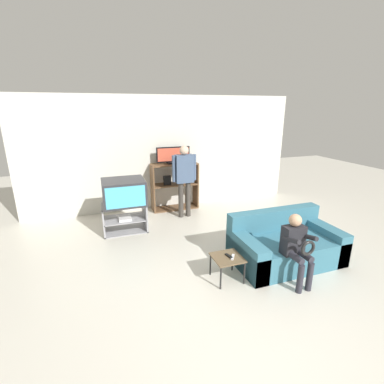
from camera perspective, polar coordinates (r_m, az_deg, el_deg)
ground_plane at (r=3.50m, az=13.88°, el=-25.27°), size 18.00×18.00×0.00m
wall_back at (r=6.58m, az=-5.48°, el=7.94°), size 6.40×0.06×2.60m
tv_stand at (r=5.57m, az=-13.67°, el=-5.11°), size 0.82×0.53×0.56m
television_main at (r=5.40m, az=-13.82°, el=-0.00°), size 0.78×0.68×0.47m
media_shelf at (r=6.53m, az=-3.59°, el=1.24°), size 1.08×0.38×1.09m
television_flat at (r=6.39m, az=-3.88°, el=7.44°), size 0.78×0.20×0.38m
snack_table at (r=3.99m, az=7.25°, el=-13.66°), size 0.40×0.40×0.35m
remote_control_black at (r=3.97m, az=7.59°, el=-12.90°), size 0.07×0.15×0.02m
remote_control_white at (r=3.95m, az=8.35°, el=-13.07°), size 0.11×0.14×0.02m
couch at (r=4.66m, az=18.43°, el=-10.32°), size 1.63×0.92×0.75m
person_standing_adult at (r=5.93m, az=-1.58°, el=3.54°), size 0.53×0.20×1.57m
person_seated_child at (r=4.02m, az=20.66°, el=-10.04°), size 0.33×0.43×0.98m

